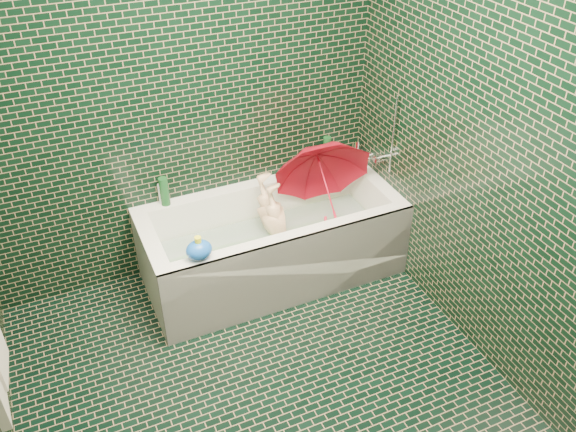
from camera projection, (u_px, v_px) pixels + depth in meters
name	position (u px, v px, depth m)	size (l,w,h in m)	color
floor	(270.00, 405.00, 3.35)	(2.80, 2.80, 0.00)	black
wall_back	(177.00, 97.00, 3.68)	(2.80, 2.80, 0.00)	black
wall_right	(504.00, 159.00, 3.07)	(2.80, 2.80, 0.00)	black
bathtub	(273.00, 250.00, 4.13)	(1.70, 0.75, 0.55)	white
bath_mat	(272.00, 255.00, 4.18)	(1.35, 0.47, 0.01)	#4CB925
water	(272.00, 238.00, 4.09)	(1.48, 0.53, 0.00)	silver
faucet	(383.00, 153.00, 4.09)	(0.18, 0.19, 0.55)	silver
child	(278.00, 231.00, 4.15)	(0.30, 0.20, 0.84)	beige
umbrella	(326.00, 186.00, 4.03)	(0.64, 0.64, 0.56)	red
soap_bottle_a	(355.00, 160.00, 4.45)	(0.09, 0.09, 0.24)	white
soap_bottle_b	(354.00, 159.00, 4.47)	(0.08, 0.08, 0.17)	#541E70
soap_bottle_c	(330.00, 165.00, 4.40)	(0.15, 0.15, 0.19)	#14481E
bottle_right_tall	(327.00, 152.00, 4.32)	(0.06, 0.06, 0.23)	#14481E
bottle_right_pump	(357.00, 151.00, 4.39)	(0.05, 0.05, 0.17)	silver
bottle_left_tall	(164.00, 191.00, 3.93)	(0.06, 0.06, 0.20)	#14481E
bottle_left_short	(162.00, 194.00, 3.95)	(0.05, 0.05, 0.14)	white
rubber_duck	(325.00, 162.00, 4.35)	(0.11, 0.09, 0.09)	#FFF41A
bath_toy	(199.00, 250.00, 3.48)	(0.17, 0.14, 0.15)	blue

